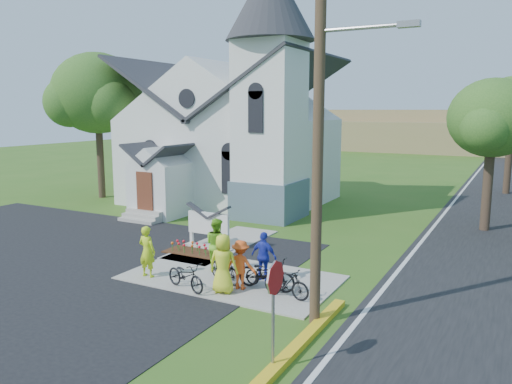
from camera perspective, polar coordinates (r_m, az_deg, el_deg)
The scene contains 21 objects.
ground at distance 17.49m, azimuth -7.98°, elevation -9.43°, with size 120.00×120.00×0.00m, color #35611B.
parking_lot at distance 21.07m, azimuth -27.04°, elevation -7.09°, with size 20.00×16.00×0.02m, color black.
sidewalk at distance 17.08m, azimuth -2.85°, elevation -9.73°, with size 7.00×4.00×0.05m, color #9A958B.
church at distance 30.01m, azimuth -2.49°, elevation 8.69°, with size 12.35×12.00×13.00m.
church_sign at distance 20.39m, azimuth -5.45°, elevation -3.65°, with size 2.20×0.40×1.70m.
flower_bed at distance 19.93m, azimuth -6.85°, elevation -6.94°, with size 2.60×1.10×0.07m, color #39220F.
utility_pole at distance 12.63m, azimuth 7.43°, elevation 8.34°, with size 3.45×0.28×10.00m.
stop_sign at distance 10.83m, azimuth 2.14°, elevation -11.37°, with size 0.11×0.76×2.48m.
tree_lot_corner at distance 33.37m, azimuth -17.70°, elevation 10.66°, with size 5.60×5.60×9.15m.
tree_road_near at distance 25.33m, azimuth 25.43°, elevation 7.57°, with size 4.00×4.00×7.05m.
distant_hills at distance 70.01m, azimuth 23.07°, elevation 5.84°, with size 61.00×10.00×5.60m.
cyclist_0 at distance 17.22m, azimuth -12.34°, elevation -6.64°, with size 0.64×0.42×1.75m, color #C2E81B.
bike_0 at distance 15.93m, azimuth -8.04°, elevation -9.43°, with size 0.60×1.72×0.91m, color black.
cyclist_1 at distance 17.53m, azimuth -4.50°, elevation -5.98°, with size 0.90×0.70×1.85m, color #70BF23.
bike_1 at distance 16.43m, azimuth -3.63°, elevation -8.70°, with size 0.44×1.57×0.94m, color black.
cyclist_2 at distance 16.50m, azimuth 0.91°, elevation -7.35°, with size 0.95×0.40×1.63m, color #2634C0.
bike_2 at distance 15.78m, azimuth 1.21°, elevation -9.31°, with size 0.67×1.94×1.02m, color black.
cyclist_3 at distance 15.76m, azimuth -1.76°, elevation -8.30°, with size 1.01×0.58×1.56m, color #F3531B.
bike_3 at distance 15.14m, azimuth 3.49°, elevation -10.32°, with size 0.44×1.55×0.93m, color black.
cyclist_4 at distance 15.43m, azimuth -3.77°, elevation -8.16°, with size 0.90×0.58×1.84m, color yellow.
bike_4 at distance 15.93m, azimuth 1.09°, elevation -9.54°, with size 0.53×1.52×0.80m, color black.
Camera 1 is at (9.88, -13.29, 5.62)m, focal length 35.00 mm.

